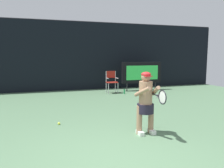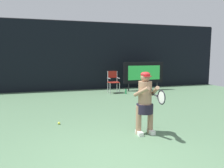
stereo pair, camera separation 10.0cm
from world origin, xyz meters
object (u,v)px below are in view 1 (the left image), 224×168
(water_bottle, at_px, (124,91))
(tennis_racket, at_px, (162,97))
(tennis_ball_loose, at_px, (59,123))
(tennis_player, at_px, (146,101))
(scoreboard, at_px, (142,73))
(umpire_chair, at_px, (112,80))

(water_bottle, distance_m, tennis_racket, 5.96)
(tennis_ball_loose, bearing_deg, tennis_player, -34.43)
(scoreboard, distance_m, tennis_player, 6.68)
(scoreboard, relative_size, umpire_chair, 2.04)
(tennis_racket, bearing_deg, tennis_player, 100.70)
(umpire_chair, distance_m, tennis_player, 5.84)
(water_bottle, relative_size, tennis_ball_loose, 3.90)
(tennis_player, distance_m, tennis_racket, 0.53)
(tennis_racket, distance_m, tennis_ball_loose, 2.85)
(water_bottle, distance_m, tennis_ball_loose, 5.20)
(umpire_chair, relative_size, tennis_player, 0.74)
(umpire_chair, height_order, tennis_player, tennis_player)
(scoreboard, height_order, tennis_player, scoreboard)
(tennis_player, bearing_deg, tennis_racket, -74.46)
(umpire_chair, relative_size, tennis_racket, 1.79)
(water_bottle, xyz_separation_m, tennis_player, (-1.46, -5.27, 0.67))
(umpire_chair, height_order, water_bottle, umpire_chair)
(tennis_player, bearing_deg, scoreboard, 65.71)
(water_bottle, relative_size, tennis_racket, 0.44)
(tennis_player, bearing_deg, tennis_ball_loose, 145.57)
(tennis_racket, bearing_deg, umpire_chair, 77.49)
(scoreboard, xyz_separation_m, tennis_player, (-2.74, -6.08, -0.15))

